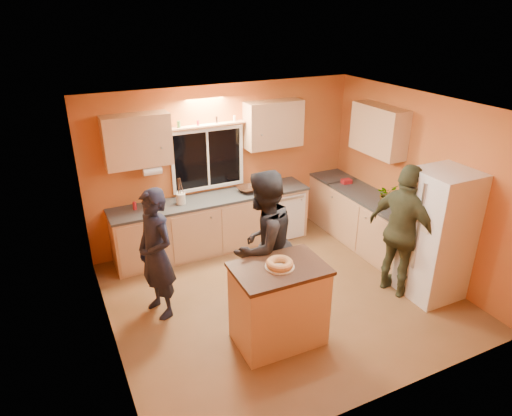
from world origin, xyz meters
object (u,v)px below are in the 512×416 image
refrigerator (438,235)px  island (279,304)px  person_left (156,254)px  person_center (263,245)px  person_right (403,232)px

refrigerator → island: 2.39m
refrigerator → person_left: 3.68m
island → person_left: 1.64m
island → person_left: person_left is taller
person_left → person_center: bearing=47.8°
person_right → island: bearing=84.6°
refrigerator → island: refrigerator is taller
person_left → person_right: bearing=54.7°
refrigerator → person_center: bearing=164.1°
island → person_center: (0.09, 0.60, 0.46)m
refrigerator → person_right: (-0.39, 0.23, 0.03)m
person_left → person_center: (1.21, -0.55, 0.11)m
island → person_left: size_ratio=0.61×
person_center → island: bearing=57.0°
island → person_right: size_ratio=0.57×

